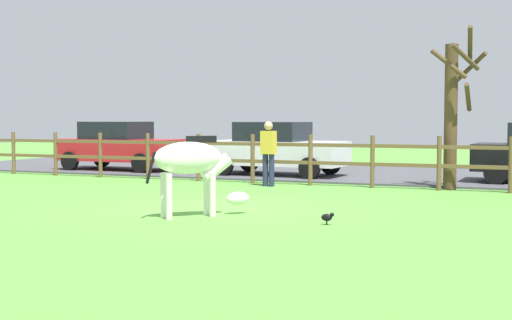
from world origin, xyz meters
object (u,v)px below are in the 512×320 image
object	(u,v)px
parked_car_red	(119,145)
visitor_near_fence	(268,150)
crow_on_grass	(327,217)
parked_car_white	(276,148)
bare_tree	(453,109)
zebra	(193,164)

from	to	relation	value
parked_car_red	visitor_near_fence	distance (m)	6.98
crow_on_grass	parked_car_white	distance (m)	9.45
bare_tree	parked_car_white	bearing A→B (deg)	160.65
zebra	parked_car_red	world-z (taller)	parked_car_red
crow_on_grass	parked_car_red	world-z (taller)	parked_car_red
parked_car_red	parked_car_white	bearing A→B (deg)	-0.00
bare_tree	zebra	bearing A→B (deg)	-117.96
parked_car_white	visitor_near_fence	world-z (taller)	visitor_near_fence
bare_tree	parked_car_white	xyz separation A→B (m)	(-5.27, 1.85, -1.10)
crow_on_grass	visitor_near_fence	xyz separation A→B (m)	(-3.28, 5.61, 0.78)
bare_tree	parked_car_red	bearing A→B (deg)	170.23
bare_tree	parked_car_white	distance (m)	5.69
bare_tree	visitor_near_fence	bearing A→B (deg)	-167.22
zebra	parked_car_red	distance (m)	11.14
zebra	visitor_near_fence	distance (m)	5.71
crow_on_grass	parked_car_white	xyz separation A→B (m)	(-4.18, 8.45, 0.72)
crow_on_grass	parked_car_white	size ratio (longest dim) A/B	0.05
bare_tree	parked_car_red	world-z (taller)	bare_tree
parked_car_red	visitor_near_fence	world-z (taller)	visitor_near_fence
parked_car_white	visitor_near_fence	distance (m)	2.98
zebra	parked_car_red	xyz separation A→B (m)	(-7.22, 8.48, -0.08)
zebra	crow_on_grass	world-z (taller)	zebra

